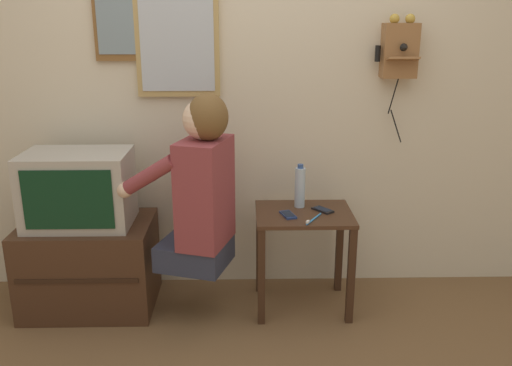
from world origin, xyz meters
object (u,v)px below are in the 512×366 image
cell_phone_held (288,215)px  television (78,189)px  person (200,186)px  water_bottle (300,187)px  wall_phone_antique (399,50)px  toothbrush (313,219)px  framed_picture (119,12)px  wall_mirror (177,38)px  cell_phone_spare (323,210)px

cell_phone_held → television: bearing=159.3°
person → water_bottle: (0.55, 0.21, -0.07)m
television → wall_phone_antique: 1.97m
person → toothbrush: person is taller
person → toothbrush: size_ratio=5.72×
framed_picture → toothbrush: bearing=-23.1°
wall_phone_antique → toothbrush: (-0.51, -0.41, -0.87)m
television → cell_phone_held: 1.17m
cell_phone_held → water_bottle: (0.08, 0.15, 0.11)m
water_bottle → framed_picture: bearing=167.4°
person → wall_mirror: 0.87m
cell_phone_spare → toothbrush: 0.17m
cell_phone_held → cell_phone_spare: (0.20, 0.07, 0.00)m
cell_phone_spare → water_bottle: 0.18m
framed_picture → television: bearing=-128.0°
wall_phone_antique → wall_mirror: (-1.26, 0.04, 0.06)m
person → television: person is taller
wall_mirror → cell_phone_spare: bearing=-20.0°
wall_phone_antique → framed_picture: bearing=178.4°
person → water_bottle: person is taller
cell_phone_held → cell_phone_spare: bearing=3.5°
person → television: bearing=96.0°
water_bottle → wall_phone_antique: bearing=17.8°
television → wall_phone_antique: (1.81, 0.25, 0.74)m
television → framed_picture: (0.23, 0.30, 0.94)m
wall_phone_antique → cell_phone_spare: size_ratio=5.41×
cell_phone_spare → water_bottle: bearing=110.6°
wall_phone_antique → framed_picture: size_ratio=1.36×
framed_picture → toothbrush: size_ratio=3.20×
person → wall_phone_antique: 1.37m
person → wall_phone_antique: (1.12, 0.39, 0.68)m
person → cell_phone_spare: person is taller
wall_phone_antique → water_bottle: wall_phone_antique is taller
wall_phone_antique → wall_mirror: 1.26m
television → framed_picture: 1.01m
wall_phone_antique → cell_phone_spare: wall_phone_antique is taller
framed_picture → cell_phone_spare: 1.59m
person → framed_picture: framed_picture is taller
wall_mirror → toothbrush: wall_mirror is taller
television → person: bearing=-11.6°
framed_picture → wall_mirror: (0.32, -0.00, -0.14)m
framed_picture → wall_phone_antique: bearing=-1.6°
television → water_bottle: 1.24m
wall_mirror → water_bottle: wall_mirror is taller
wall_mirror → person: bearing=-72.1°
wall_phone_antique → framed_picture: framed_picture is taller
wall_phone_antique → cell_phone_spare: bearing=-149.8°
framed_picture → cell_phone_held: size_ratio=3.92×
wall_phone_antique → wall_mirror: wall_mirror is taller
person → cell_phone_held: bearing=-65.2°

